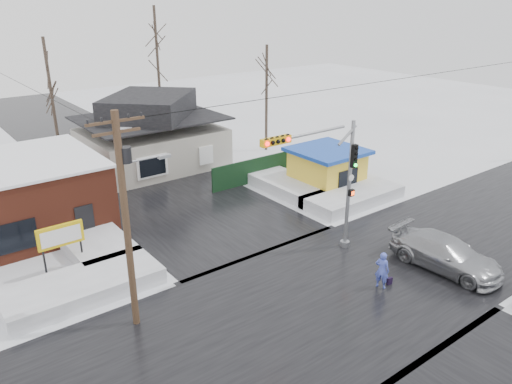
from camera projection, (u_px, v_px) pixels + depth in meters
ground at (332, 295)px, 22.78m from camera, size 120.00×120.00×0.00m
road_ns at (332, 295)px, 22.77m from camera, size 10.00×120.00×0.02m
road_ew at (332, 295)px, 22.77m from camera, size 120.00×10.00×0.02m
snowbank_nw at (83, 286)px, 22.73m from camera, size 7.00×3.00×0.80m
snowbank_ne at (353, 197)px, 32.88m from camera, size 7.00×3.00×0.80m
snowbank_nside_w at (87, 235)px, 27.56m from camera, size 3.00×8.00×0.80m
snowbank_nside_e at (281, 182)px, 35.45m from camera, size 3.00×8.00×0.80m
traffic_signal at (329, 174)px, 24.68m from camera, size 6.05×0.68×7.00m
utility_pole at (127, 211)px, 19.02m from camera, size 3.15×0.44×9.00m
marquee_sign at (61, 237)px, 24.01m from camera, size 2.20×0.21×2.55m
house at (151, 134)px, 39.21m from camera, size 10.40×8.40×5.76m
kiosk at (327, 168)px, 34.99m from camera, size 4.60×4.60×2.88m
fence at (258, 170)px, 36.47m from camera, size 8.00×0.12×1.80m
tree_far_left at (47, 65)px, 36.83m from camera, size 3.00×3.00×10.00m
tree_far_mid at (156, 35)px, 43.37m from camera, size 3.00×3.00×12.00m
tree_far_right at (267, 67)px, 41.71m from camera, size 3.00×3.00×9.00m
pedestrian at (382, 270)px, 23.06m from camera, size 0.65×0.78×1.83m
car at (446, 254)px, 24.74m from camera, size 2.69×5.78×1.63m
shopping_bag at (389, 281)px, 23.56m from camera, size 0.29×0.16×0.35m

